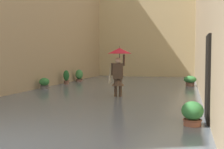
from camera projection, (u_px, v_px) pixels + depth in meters
name	position (u px, v px, depth m)	size (l,w,h in m)	color
ground_plane	(117.00, 92.00, 13.89)	(60.00, 60.00, 0.00)	#605B56
flood_water	(117.00, 91.00, 13.88)	(8.31, 24.70, 0.13)	slate
building_facade_far	(147.00, 21.00, 23.50)	(11.11, 1.80, 9.15)	tan
person_wading	(119.00, 63.00, 11.29)	(0.94, 0.94, 2.09)	black
potted_plant_far_left	(190.00, 81.00, 15.33)	(0.66, 0.66, 0.67)	brown
potted_plant_mid_right	(66.00, 78.00, 16.42)	(0.33, 0.33, 0.92)	brown
potted_plant_near_right	(79.00, 76.00, 18.39)	(0.47, 0.47, 0.87)	brown
potted_plant_mid_left	(192.00, 115.00, 6.54)	(0.49, 0.49, 0.68)	#9E563D
potted_plant_far_right	(44.00, 84.00, 13.95)	(0.48, 0.48, 0.67)	#66605B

